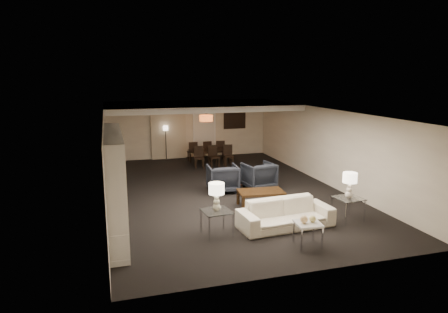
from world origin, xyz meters
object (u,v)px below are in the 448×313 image
armchair_right (259,176)px  chair_nl (199,157)px  armchair_left (223,178)px  chair_nm (214,156)px  marble_table (308,234)px  floor_lamp (166,143)px  side_table_right (348,209)px  table_lamp_right (349,185)px  sofa (286,214)px  coffee_table (261,199)px  table_lamp_left (217,197)px  chair_fm (206,151)px  chair_fr (220,150)px  side_table_left (217,223)px  pendant_light (206,118)px  television (116,181)px  vase_amber (115,170)px  dining_table (210,157)px  chair_fl (192,151)px  vase_blue (116,198)px  floor_speaker (118,184)px  chair_nr (229,156)px

armchair_right → chair_nl: (-1.18, 3.36, -0.00)m
armchair_left → chair_nm: bearing=-96.5°
marble_table → floor_lamp: 9.78m
side_table_right → table_lamp_right: 0.61m
sofa → coffee_table: sofa is taller
table_lamp_left → coffee_table: bearing=43.3°
table_lamp_right → chair_fm: bearing=101.9°
chair_fm → chair_fr: 0.60m
side_table_left → floor_lamp: (0.10, 8.53, 0.44)m
armchair_right → chair_fm: armchair_right is taller
table_lamp_left → table_lamp_right: (3.40, 0.00, 0.00)m
pendant_light → armchair_left: pendant_light is taller
table_lamp_left → television: 2.55m
chair_nm → sofa: bearing=-95.9°
pendant_light → television: (-3.58, -5.44, -0.85)m
vase_amber → coffee_table: bearing=21.1°
dining_table → chair_fl: chair_fl is taller
table_lamp_left → vase_amber: bearing=176.9°
chair_nl → chair_fl: (0.00, 1.30, 0.00)m
coffee_table → chair_nm: 5.06m
vase_blue → dining_table: (3.88, 7.58, -0.87)m
side_table_left → chair_nm: chair_nm is taller
armchair_right → marble_table: bearing=74.5°
vase_blue → dining_table: bearing=62.9°
floor_speaker → floor_lamp: floor_lamp is taller
table_lamp_left → chair_nm: size_ratio=0.77×
coffee_table → chair_fm: size_ratio=1.48×
vase_amber → television: bearing=88.7°
side_table_left → television: television is taller
table_lamp_left → floor_speaker: 3.63m
vase_blue → chair_fm: size_ratio=0.21×
armchair_left → dining_table: size_ratio=0.58×
dining_table → chair_fr: (0.60, 0.65, 0.14)m
sofa → armchair_right: (0.60, 3.30, 0.09)m
armchair_right → chair_nr: 3.36m
sofa → floor_speaker: size_ratio=2.04×
table_lamp_left → side_table_right: bearing=0.0°
sofa → armchair_left: 3.36m
chair_nr → chair_fl: bearing=136.9°
armchair_left → chair_fl: size_ratio=1.10×
marble_table → chair_nl: 7.78m
dining_table → chair_nl: bearing=-137.4°
table_lamp_right → television: television is taller
coffee_table → chair_fm: (0.02, 6.36, 0.20)m
pendant_light → armchair_right: pendant_light is taller
chair_fl → chair_fm: (0.60, 0.00, 0.00)m
coffee_table → armchair_left: bearing=109.4°
chair_fm → chair_fr: same height
dining_table → chair_nr: 0.90m
coffee_table → dining_table: (0.02, 5.71, 0.06)m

